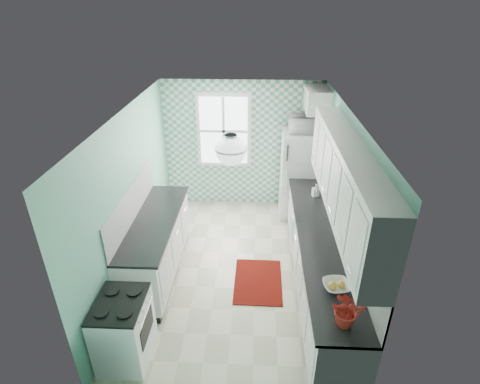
{
  "coord_description": "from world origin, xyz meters",
  "views": [
    {
      "loc": [
        0.28,
        -4.65,
        3.83
      ],
      "look_at": [
        0.05,
        0.25,
        1.25
      ],
      "focal_mm": 28.0,
      "sensor_mm": 36.0,
      "label": 1
    }
  ],
  "objects_px": {
    "fruit_bowl": "(336,286)",
    "microwave": "(304,124)",
    "fridge": "(300,175)",
    "potted_plant": "(348,310)",
    "sink": "(315,206)",
    "stove": "(124,329)",
    "ceiling_light": "(231,150)"
  },
  "relations": [
    {
      "from": "ceiling_light",
      "to": "stove",
      "type": "xyz_separation_m",
      "value": [
        -1.2,
        -0.84,
        -1.89
      ]
    },
    {
      "from": "ceiling_light",
      "to": "sink",
      "type": "height_order",
      "value": "ceiling_light"
    },
    {
      "from": "fridge",
      "to": "fruit_bowl",
      "type": "distance_m",
      "value": 3.22
    },
    {
      "from": "ceiling_light",
      "to": "fridge",
      "type": "bearing_deg",
      "value": 66.86
    },
    {
      "from": "potted_plant",
      "to": "microwave",
      "type": "bearing_deg",
      "value": 91.39
    },
    {
      "from": "sink",
      "to": "potted_plant",
      "type": "bearing_deg",
      "value": -88.11
    },
    {
      "from": "stove",
      "to": "microwave",
      "type": "distance_m",
      "value": 4.37
    },
    {
      "from": "microwave",
      "to": "sink",
      "type": "bearing_deg",
      "value": 96.61
    },
    {
      "from": "fridge",
      "to": "ceiling_light",
      "type": "bearing_deg",
      "value": -115.04
    },
    {
      "from": "fruit_bowl",
      "to": "potted_plant",
      "type": "height_order",
      "value": "potted_plant"
    },
    {
      "from": "stove",
      "to": "fridge",
      "type": "bearing_deg",
      "value": 57.91
    },
    {
      "from": "microwave",
      "to": "fruit_bowl",
      "type": "bearing_deg",
      "value": 94.26
    },
    {
      "from": "potted_plant",
      "to": "microwave",
      "type": "relative_size",
      "value": 0.68
    },
    {
      "from": "fridge",
      "to": "sink",
      "type": "xyz_separation_m",
      "value": [
        0.09,
        -1.37,
        0.1
      ]
    },
    {
      "from": "ceiling_light",
      "to": "fridge",
      "type": "height_order",
      "value": "ceiling_light"
    },
    {
      "from": "ceiling_light",
      "to": "fruit_bowl",
      "type": "height_order",
      "value": "ceiling_light"
    },
    {
      "from": "fridge",
      "to": "microwave",
      "type": "xyz_separation_m",
      "value": [
        0.0,
        0.0,
        0.98
      ]
    },
    {
      "from": "fruit_bowl",
      "to": "microwave",
      "type": "height_order",
      "value": "microwave"
    },
    {
      "from": "stove",
      "to": "fruit_bowl",
      "type": "height_order",
      "value": "fruit_bowl"
    },
    {
      "from": "fruit_bowl",
      "to": "microwave",
      "type": "xyz_separation_m",
      "value": [
        -0.09,
        3.22,
        0.84
      ]
    },
    {
      "from": "fruit_bowl",
      "to": "ceiling_light",
      "type": "bearing_deg",
      "value": 152.75
    },
    {
      "from": "ceiling_light",
      "to": "sink",
      "type": "xyz_separation_m",
      "value": [
        1.2,
        1.23,
        -1.39
      ]
    },
    {
      "from": "sink",
      "to": "fruit_bowl",
      "type": "distance_m",
      "value": 1.85
    },
    {
      "from": "ceiling_light",
      "to": "fridge",
      "type": "xyz_separation_m",
      "value": [
        1.11,
        2.6,
        -1.49
      ]
    },
    {
      "from": "sink",
      "to": "fruit_bowl",
      "type": "bearing_deg",
      "value": -88.14
    },
    {
      "from": "stove",
      "to": "microwave",
      "type": "xyz_separation_m",
      "value": [
        2.31,
        3.44,
        1.38
      ]
    },
    {
      "from": "ceiling_light",
      "to": "potted_plant",
      "type": "height_order",
      "value": "ceiling_light"
    },
    {
      "from": "fridge",
      "to": "microwave",
      "type": "bearing_deg",
      "value": 52.04
    },
    {
      "from": "fridge",
      "to": "stove",
      "type": "distance_m",
      "value": 4.16
    },
    {
      "from": "microwave",
      "to": "fridge",
      "type": "bearing_deg",
      "value": 56.61
    },
    {
      "from": "potted_plant",
      "to": "stove",
      "type": "bearing_deg",
      "value": 173.42
    },
    {
      "from": "sink",
      "to": "fruit_bowl",
      "type": "xyz_separation_m",
      "value": [
        -0.0,
        -1.85,
        0.04
      ]
    }
  ]
}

